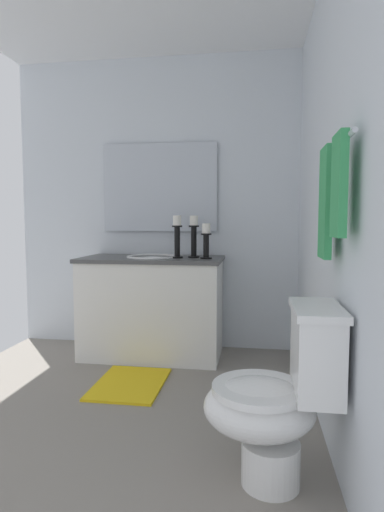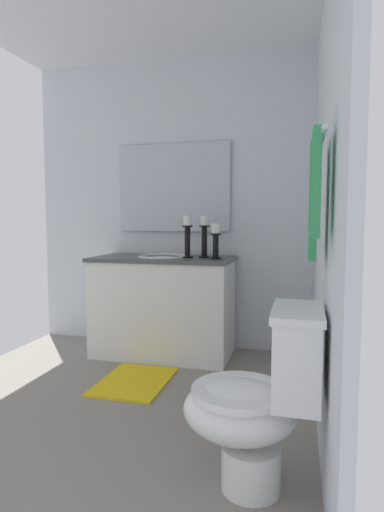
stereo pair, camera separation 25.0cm
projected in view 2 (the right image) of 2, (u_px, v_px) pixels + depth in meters
The scene contains 14 objects.
floor at pixel (112, 400), 2.56m from camera, with size 2.44×2.44×0.02m, color gray.
wall_back at pixel (326, 193), 2.16m from camera, with size 2.44×0.04×2.45m, color silver.
wall_left at pixel (171, 204), 3.64m from camera, with size 0.04×2.44×2.45m, color silver.
vanity_cabinet at pixel (164, 306), 3.38m from camera, with size 0.58×1.12×0.80m.
sink_basin at pixel (163, 262), 3.35m from camera, with size 0.40×0.40×0.24m.
mirror at pixel (173, 188), 3.57m from camera, with size 0.02×0.98×0.74m, color silver.
candle_holder_tall at pixel (216, 240), 3.16m from camera, with size 0.09×0.09×0.27m.
candle_holder_short at pixel (204, 235), 3.26m from camera, with size 0.09×0.09×0.33m.
candle_holder_mid at pixel (187, 235), 3.24m from camera, with size 0.09×0.09×0.33m.
toilet at pixel (256, 402), 1.66m from camera, with size 0.39×0.54×0.75m.
towel_bar at pixel (320, 143), 1.58m from camera, with size 0.02×0.02×0.58m, color silver.
towel_near_vanity at pixel (313, 203), 1.74m from camera, with size 0.19×0.03×0.47m, color #389E59.
towel_center at pixel (316, 184), 1.46m from camera, with size 0.17×0.03×0.37m, color #389E59.
bath_mat at pixel (135, 381), 2.81m from camera, with size 0.60×0.44×0.02m, color yellow.
Camera 2 is at (2.28, 1.09, 1.08)m, focal length 29.43 mm.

